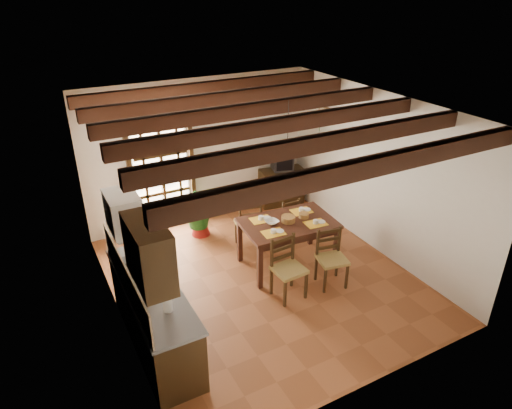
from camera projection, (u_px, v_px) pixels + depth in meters
ground_plane at (262, 278)px, 7.45m from camera, size 5.00×5.00×0.00m
room_shell at (263, 176)px, 6.64m from camera, size 4.52×5.02×2.81m
ceiling_beams at (263, 117)px, 6.25m from camera, size 4.50×4.34×0.20m
french_door at (162, 170)px, 8.51m from camera, size 1.26×0.11×2.32m
kitchen_counter at (154, 314)px, 5.94m from camera, size 0.64×2.25×1.38m
upper_cabinet at (149, 253)px, 4.72m from camera, size 0.35×0.80×0.70m
range_hood at (123, 213)px, 5.77m from camera, size 0.38×0.60×0.54m
counter_items at (148, 280)px, 5.79m from camera, size 0.50×1.43×0.25m
dining_table at (288, 227)px, 7.51m from camera, size 1.59×1.09×0.82m
chair_near_left at (288, 279)px, 6.92m from camera, size 0.48×0.46×0.98m
chair_near_right at (331, 268)px, 7.20m from camera, size 0.50×0.49×0.94m
chair_far_left at (249, 232)px, 8.20m from camera, size 0.52×0.50×0.94m
chair_far_right at (286, 226)px, 8.48m from camera, size 0.39×0.38×0.85m
table_setting at (288, 216)px, 7.41m from camera, size 1.10×0.74×0.10m
table_bowl at (272, 222)px, 7.40m from camera, size 0.24×0.24×0.05m
sideboard at (282, 187)px, 9.75m from camera, size 0.98×0.55×0.78m
crt_tv at (282, 161)px, 9.48m from camera, size 0.50×0.48×0.36m
fuse_box at (268, 123)px, 9.26m from camera, size 0.25×0.03×0.32m
plant_pot at (201, 229)px, 8.68m from camera, size 0.35×0.35×0.22m
potted_plant at (199, 208)px, 8.47m from camera, size 2.21×2.00×2.14m
wall_shelf at (319, 142)px, 8.94m from camera, size 0.20×0.42×0.20m
shelf_vase at (319, 135)px, 8.88m from camera, size 0.15×0.15×0.15m
shelf_flowers at (320, 125)px, 8.79m from camera, size 0.14×0.14×0.36m
framed_picture at (324, 114)px, 8.73m from camera, size 0.03×0.32×0.32m
pendant_lamp at (287, 147)px, 6.98m from camera, size 0.36×0.36×0.84m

